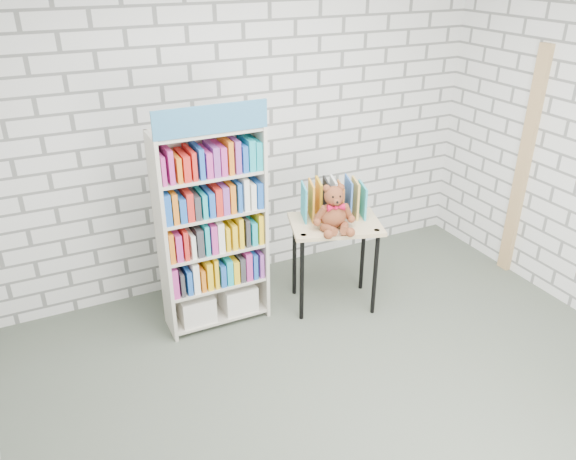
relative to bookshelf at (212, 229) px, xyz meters
name	(u,v)px	position (x,y,z in m)	size (l,w,h in m)	color
ground	(362,402)	(0.57, -1.36, -0.84)	(4.50, 4.50, 0.00)	#4C5447
room_shell	(382,153)	(0.57, -1.36, 0.94)	(4.52, 4.02, 2.81)	silver
bookshelf	(212,229)	(0.00, 0.00, 0.00)	(0.82, 0.32, 1.84)	beige
display_table	(335,234)	(0.98, -0.21, -0.17)	(0.84, 0.70, 0.78)	tan
table_books	(333,200)	(1.02, -0.10, 0.09)	(0.55, 0.37, 0.30)	#2BA2BA
teddy_bear	(334,212)	(0.91, -0.31, 0.09)	(0.34, 0.33, 0.37)	brown
door_trim	(523,166)	(2.79, -0.41, 0.21)	(0.05, 0.12, 2.10)	tan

